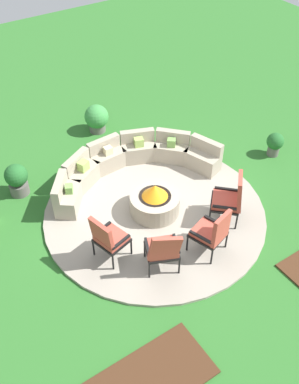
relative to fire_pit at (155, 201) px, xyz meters
name	(u,v)px	position (x,y,z in m)	size (l,w,h in m)	color
ground_plane	(155,213)	(0.00, 0.00, -0.34)	(24.00, 24.00, 0.00)	#2D6B28
patio_circle	(155,212)	(0.00, 0.00, -0.31)	(4.70, 4.70, 0.06)	#9E9384
mulch_bed_left	(148,380)	(-2.12, -2.96, -0.32)	(2.01, 1.02, 0.04)	#472B19
fire_pit	(155,201)	(0.00, 0.00, 0.00)	(1.05, 1.05, 0.71)	#9E937F
curved_stone_bench	(129,163)	(0.22, 1.38, 0.02)	(3.96, 1.95, 0.73)	#9E937F
lounge_chair_front_left	(108,237)	(-1.42, -0.56, 0.28)	(0.69, 0.68, 1.07)	black
lounge_chair_front_right	(163,249)	(-0.73, -1.34, 0.26)	(0.76, 0.75, 1.04)	black
lounge_chair_back_left	(213,232)	(0.28, -1.51, 0.27)	(0.72, 0.75, 1.05)	black
lounge_chair_back_right	(231,198)	(1.16, -1.01, 0.29)	(0.85, 0.87, 1.13)	black
potted_plant_0	(97,118)	(0.47, 3.41, 0.06)	(0.63, 0.63, 0.75)	#605B56
potted_plant_2	(275,143)	(3.60, 0.09, 0.01)	(0.42, 0.42, 0.61)	#605B56
potted_plant_4	(17,179)	(-2.16, 2.20, 0.07)	(0.51, 0.51, 0.76)	#605B56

